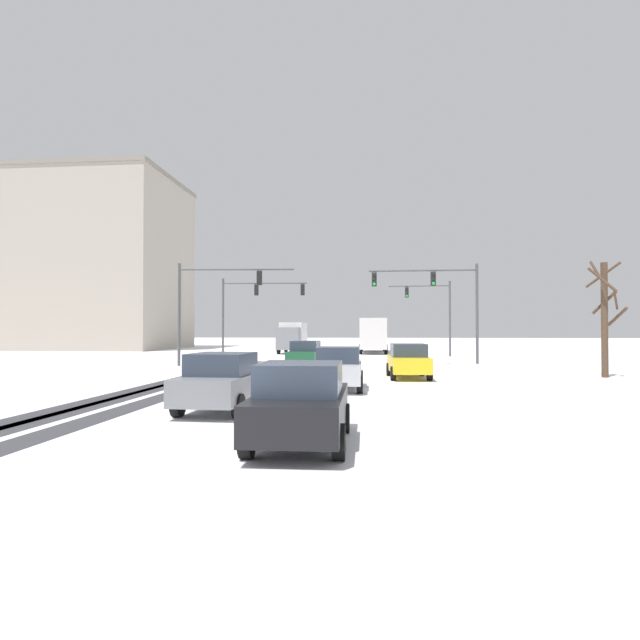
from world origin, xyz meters
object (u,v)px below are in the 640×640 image
(traffic_signal_near_right, at_px, (438,292))
(car_dark_green_lead, at_px, (306,354))
(car_black_fifth, at_px, (301,403))
(traffic_signal_far_right, at_px, (433,306))
(car_grey_fourth, at_px, (223,382))
(bare_tree_sidewalk_mid, at_px, (605,313))
(traffic_signal_near_left, at_px, (212,295))
(bus_oncoming, at_px, (373,333))
(office_building_far_left_block, at_px, (59,264))
(traffic_signal_far_left, at_px, (253,301))
(car_silver_third, at_px, (339,368))
(car_yellow_cab_second, at_px, (408,361))
(box_truck_delivery, at_px, (292,336))

(traffic_signal_near_right, height_order, car_dark_green_lead, traffic_signal_near_right)
(traffic_signal_near_right, distance_m, car_black_fifth, 25.30)
(traffic_signal_near_right, bearing_deg, traffic_signal_far_right, 85.23)
(car_grey_fourth, distance_m, bare_tree_sidewalk_mid, 19.63)
(traffic_signal_near_left, height_order, car_dark_green_lead, traffic_signal_near_left)
(bare_tree_sidewalk_mid, bearing_deg, traffic_signal_near_right, 130.57)
(traffic_signal_near_left, xyz_separation_m, car_dark_green_lead, (6.12, -1.15, -3.69))
(traffic_signal_near_right, height_order, bus_oncoming, traffic_signal_near_right)
(traffic_signal_near_left, distance_m, office_building_far_left_block, 41.00)
(traffic_signal_near_left, bearing_deg, traffic_signal_far_left, 88.07)
(traffic_signal_near_left, bearing_deg, office_building_far_left_block, 134.01)
(traffic_signal_far_right, height_order, traffic_signal_near_left, same)
(car_silver_third, bearing_deg, car_yellow_cab_second, 59.91)
(traffic_signal_near_right, height_order, car_silver_third, traffic_signal_near_right)
(car_yellow_cab_second, distance_m, office_building_far_left_block, 55.13)
(traffic_signal_near_right, xyz_separation_m, car_black_fifth, (-5.62, -24.36, -3.87))
(car_yellow_cab_second, bearing_deg, car_black_fifth, -101.65)
(car_grey_fourth, xyz_separation_m, bus_oncoming, (4.24, 39.64, 1.18))
(office_building_far_left_block, bearing_deg, car_black_fifth, -54.49)
(car_dark_green_lead, xyz_separation_m, car_black_fifth, (2.57, -21.36, 0.00))
(traffic_signal_far_right, xyz_separation_m, car_grey_fourth, (-9.40, -32.26, -3.56))
(traffic_signal_near_right, bearing_deg, traffic_signal_far_left, 149.75)
(box_truck_delivery, bearing_deg, bare_tree_sidewalk_mid, -53.79)
(traffic_signal_near_left, bearing_deg, box_truck_delivery, 83.75)
(traffic_signal_far_right, relative_size, car_black_fifth, 1.58)
(car_silver_third, bearing_deg, traffic_signal_near_right, 69.27)
(car_yellow_cab_second, bearing_deg, traffic_signal_far_right, 80.62)
(box_truck_delivery, bearing_deg, traffic_signal_far_left, -100.58)
(traffic_signal_far_right, height_order, office_building_far_left_block, office_building_far_left_block)
(car_grey_fourth, xyz_separation_m, car_black_fifth, (2.77, -4.19, 0.00))
(traffic_signal_far_left, relative_size, bare_tree_sidewalk_mid, 1.24)
(car_silver_third, height_order, car_grey_fourth, same)
(car_black_fifth, relative_size, bus_oncoming, 0.37)
(bus_oncoming, height_order, box_truck_delivery, bus_oncoming)
(traffic_signal_near_left, height_order, car_yellow_cab_second, traffic_signal_near_left)
(bus_oncoming, bearing_deg, office_building_far_left_block, 168.41)
(traffic_signal_far_left, xyz_separation_m, car_dark_green_lead, (5.78, -11.15, -3.87))
(traffic_signal_near_left, xyz_separation_m, traffic_signal_near_right, (14.32, 1.85, 0.18))
(traffic_signal_near_right, height_order, office_building_far_left_block, office_building_far_left_block)
(bus_oncoming, xyz_separation_m, bare_tree_sidewalk_mid, (11.03, -27.51, 1.08))
(car_grey_fourth, relative_size, bus_oncoming, 0.38)
(car_dark_green_lead, xyz_separation_m, car_yellow_cab_second, (5.65, -6.42, 0.00))
(office_building_far_left_block, bearing_deg, bus_oncoming, -11.59)
(car_yellow_cab_second, distance_m, car_grey_fourth, 12.23)
(box_truck_delivery, xyz_separation_m, office_building_far_left_block, (-30.36, 9.38, 8.72))
(traffic_signal_far_left, height_order, car_dark_green_lead, traffic_signal_far_left)
(traffic_signal_far_right, height_order, car_black_fifth, traffic_signal_far_right)
(bus_oncoming, xyz_separation_m, office_building_far_left_block, (-38.36, 7.87, 8.36))
(office_building_far_left_block, bearing_deg, car_yellow_cab_second, -42.61)
(traffic_signal_near_right, xyz_separation_m, car_dark_green_lead, (-8.20, -3.00, -3.87))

